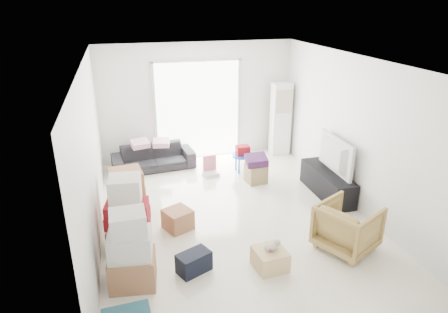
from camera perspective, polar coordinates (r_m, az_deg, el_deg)
name	(u,v)px	position (r m, az deg, el deg)	size (l,w,h in m)	color
room_shell	(234,144)	(6.58, 1.42, 1.75)	(4.98, 6.48, 3.18)	white
sliding_door	(198,106)	(9.38, -3.75, 7.16)	(2.10, 0.04, 2.33)	white
ac_tower	(280,119)	(9.73, 8.07, 5.28)	(0.45, 0.30, 1.75)	white
tv_console	(327,183)	(8.03, 14.54, -3.68)	(0.44, 1.48, 0.49)	black
television	(329,168)	(7.90, 14.76, -1.56)	(1.17, 0.68, 0.15)	black
sofa	(153,154)	(9.05, -10.09, 0.38)	(1.80, 0.53, 0.71)	#27272C
pillow_left	(140,137)	(8.91, -11.97, 2.70)	(0.37, 0.29, 0.12)	#ECACC6
pillow_right	(161,136)	(8.88, -9.01, 2.88)	(0.35, 0.28, 0.12)	#ECACC6
armchair	(348,225)	(6.39, 17.27, -9.30)	(0.80, 0.74, 0.82)	tan
box_stack_a	(131,253)	(5.50, -13.14, -13.28)	(0.66, 0.57, 1.10)	#A46A4A
box_stack_b	(128,218)	(6.22, -13.55, -8.59)	(0.71, 0.70, 1.20)	#A46A4A
box_stack_c	(128,195)	(7.10, -13.57, -5.36)	(0.65, 0.58, 0.90)	#A46A4A
loose_box	(178,219)	(6.76, -6.62, -8.90)	(0.41, 0.41, 0.34)	#A46A4A
duffel_bag	(194,262)	(5.80, -4.32, -14.83)	(0.46, 0.28, 0.30)	black
ottoman	(256,173)	(8.34, 4.57, -2.41)	(0.39, 0.39, 0.39)	#9E875C
blanket	(256,162)	(8.24, 4.62, -0.72)	(0.43, 0.43, 0.14)	#431F4F
kids_table	(243,153)	(8.75, 2.67, 0.45)	(0.46, 0.46, 0.60)	blue
toy_walker	(210,170)	(8.69, -1.95, -1.88)	(0.35, 0.31, 0.42)	silver
wood_crate	(270,259)	(5.89, 6.60, -14.31)	(0.43, 0.43, 0.29)	#DFB280
plush_bunny	(272,246)	(5.79, 6.92, -12.60)	(0.25, 0.15, 0.13)	#B2ADA8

